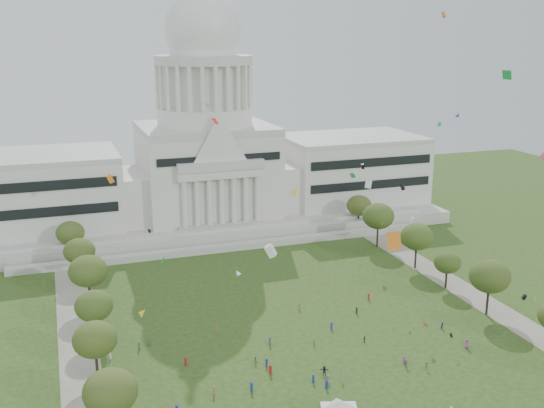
{
  "coord_description": "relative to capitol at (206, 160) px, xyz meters",
  "views": [
    {
      "loc": [
        -49.31,
        -96.72,
        64.24
      ],
      "look_at": [
        0.0,
        45.0,
        24.0
      ],
      "focal_mm": 42.0,
      "sensor_mm": 36.0,
      "label": 1
    }
  ],
  "objects": [
    {
      "name": "ground",
      "position": [
        0.0,
        -113.59,
        -22.3
      ],
      "size": [
        400.0,
        400.0,
        0.0
      ],
      "primitive_type": "plane",
      "color": "#2D4617",
      "rests_on": "ground"
    },
    {
      "name": "capitol",
      "position": [
        0.0,
        0.0,
        0.0
      ],
      "size": [
        160.0,
        64.5,
        91.3
      ],
      "color": "#B8B5AC",
      "rests_on": "ground"
    },
    {
      "name": "path_left",
      "position": [
        -48.0,
        -83.59,
        -22.28
      ],
      "size": [
        8.0,
        160.0,
        0.04
      ],
      "primitive_type": "cube",
      "color": "gray",
      "rests_on": "ground"
    },
    {
      "name": "path_right",
      "position": [
        48.0,
        -83.59,
        -22.28
      ],
      "size": [
        8.0,
        160.0,
        0.04
      ],
      "primitive_type": "cube",
      "color": "gray",
      "rests_on": "ground"
    },
    {
      "name": "row_tree_l_1",
      "position": [
        -44.07,
        -116.55,
        -13.34
      ],
      "size": [
        8.86,
        8.86,
        12.59
      ],
      "color": "black",
      "rests_on": "ground"
    },
    {
      "name": "row_tree_l_2",
      "position": [
        -45.04,
        -96.29,
        -13.79
      ],
      "size": [
        8.42,
        8.42,
        11.97
      ],
      "color": "black",
      "rests_on": "ground"
    },
    {
      "name": "row_tree_r_2",
      "position": [
        44.17,
        -96.15,
        -12.64
      ],
      "size": [
        9.55,
        9.55,
        13.58
      ],
      "color": "black",
      "rests_on": "ground"
    },
    {
      "name": "row_tree_l_3",
      "position": [
        -44.09,
        -79.67,
        -14.09
      ],
      "size": [
        8.12,
        8.12,
        11.55
      ],
      "color": "black",
      "rests_on": "ground"
    },
    {
      "name": "row_tree_r_3",
      "position": [
        44.4,
        -79.1,
        -15.21
      ],
      "size": [
        7.01,
        7.01,
        9.98
      ],
      "color": "black",
      "rests_on": "ground"
    },
    {
      "name": "row_tree_l_4",
      "position": [
        -44.08,
        -61.17,
        -12.9
      ],
      "size": [
        9.29,
        9.29,
        13.21
      ],
      "color": "black",
      "rests_on": "ground"
    },
    {
      "name": "row_tree_r_4",
      "position": [
        44.76,
        -63.55,
        -13.01
      ],
      "size": [
        9.19,
        9.19,
        13.06
      ],
      "color": "black",
      "rests_on": "ground"
    },
    {
      "name": "row_tree_l_5",
      "position": [
        -45.22,
        -42.58,
        -13.88
      ],
      "size": [
        8.33,
        8.33,
        11.85
      ],
      "color": "black",
      "rests_on": "ground"
    },
    {
      "name": "row_tree_r_5",
      "position": [
        43.49,
        -43.4,
        -12.37
      ],
      "size": [
        9.82,
        9.82,
        13.96
      ],
      "color": "black",
      "rests_on": "ground"
    },
    {
      "name": "row_tree_l_6",
      "position": [
        -46.87,
        -24.45,
        -14.02
      ],
      "size": [
        8.19,
        8.19,
        11.64
      ],
      "color": "black",
      "rests_on": "ground"
    },
    {
      "name": "row_tree_r_6",
      "position": [
        45.96,
        -25.46,
        -13.79
      ],
      "size": [
        8.42,
        8.42,
        11.97
      ],
      "color": "black",
      "rests_on": "ground"
    },
    {
      "name": "event_tent",
      "position": [
        -7.51,
        -125.03,
        -18.59
      ],
      "size": [
        10.75,
        10.75,
        4.78
      ],
      "color": "#4C4C4C",
      "rests_on": "ground"
    },
    {
      "name": "person_0",
      "position": [
        29.61,
        -108.71,
        -21.27
      ],
      "size": [
        1.17,
        0.97,
        2.05
      ],
      "primitive_type": "imported",
      "rotation": [
        0.0,
        0.0,
        5.91
      ],
      "color": "#994C8C",
      "rests_on": "ground"
    },
    {
      "name": "person_2",
      "position": [
        29.81,
        -99.47,
        -21.46
      ],
      "size": [
        0.87,
        0.61,
        1.67
      ],
      "primitive_type": "imported",
      "rotation": [
        0.0,
        0.0,
        0.14
      ],
      "color": "navy",
      "rests_on": "ground"
    },
    {
      "name": "person_3",
      "position": [
        13.33,
        -111.39,
        -21.45
      ],
      "size": [
        1.04,
        1.23,
        1.69
      ],
      "primitive_type": "imported",
      "rotation": [
        0.0,
        0.0,
        5.25
      ],
      "color": "#4C4C51",
      "rests_on": "ground"
    },
    {
      "name": "person_4",
      "position": [
        -1.12,
        -112.41,
        -21.33
      ],
      "size": [
        0.94,
        1.27,
        1.93
      ],
      "primitive_type": "imported",
      "rotation": [
        0.0,
        0.0,
        4.4
      ],
      "color": "silver",
      "rests_on": "ground"
    },
    {
      "name": "person_5",
      "position": [
        -3.21,
        -108.84,
        -21.36
      ],
      "size": [
        1.85,
        1.49,
        1.88
      ],
      "primitive_type": "imported",
      "rotation": [
        0.0,
        0.0,
        2.6
      ],
      "color": "#26262B",
      "rests_on": "ground"
    },
    {
      "name": "person_8",
      "position": [
        -14.6,
        -100.19,
        -21.55
      ],
      "size": [
        0.76,
        0.5,
        1.5
      ],
      "primitive_type": "imported",
      "rotation": [
        0.0,
        0.0,
        3.21
      ],
      "color": "olive",
      "rests_on": "ground"
    },
    {
      "name": "person_9",
      "position": [
        16.69,
        -113.67,
        -21.45
      ],
      "size": [
        0.89,
        1.22,
        1.69
      ],
      "primitive_type": "imported",
      "rotation": [
        0.0,
        0.0,
        1.24
      ],
      "color": "#4C4C51",
      "rests_on": "ground"
    },
    {
      "name": "person_10",
      "position": [
        10.39,
        -99.3,
        -21.58
      ],
      "size": [
        0.64,
        0.93,
        1.44
      ],
      "primitive_type": "imported",
      "rotation": [
        0.0,
        0.0,
        1.34
      ],
      "color": "#26262B",
      "rests_on": "ground"
    },
    {
      "name": "distant_crowd",
      "position": [
        -14.62,
        -99.16,
        -21.44
      ],
      "size": [
        64.28,
        34.86,
        1.88
      ],
      "color": "#B21E1E",
      "rests_on": "ground"
    },
    {
      "name": "kite_swarm",
      "position": [
        0.01,
        -105.44,
        10.06
      ],
      "size": [
        84.2,
        104.95,
        65.34
      ],
      "color": "green",
      "rests_on": "ground"
    }
  ]
}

